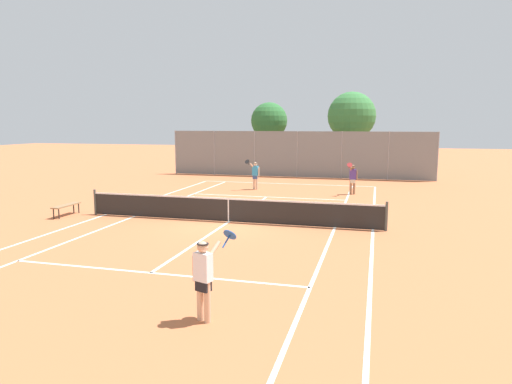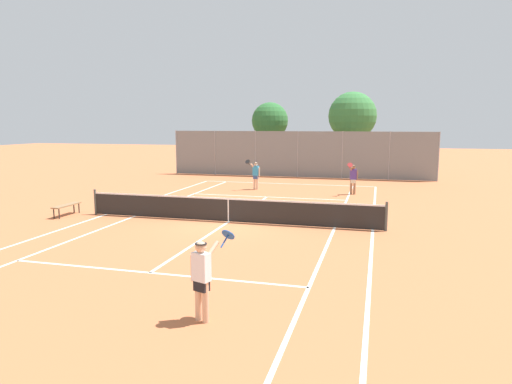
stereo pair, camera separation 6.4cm
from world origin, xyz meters
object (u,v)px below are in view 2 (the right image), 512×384
player_far_left (256,174)px  tree_behind_left (269,122)px  player_near_side (202,275)px  courtside_bench (66,206)px  tennis_net (228,209)px  tree_behind_right (353,117)px  player_far_right (353,178)px

player_far_left → tree_behind_left: tree_behind_left is taller
player_near_side → courtside_bench: 12.43m
courtside_bench → tennis_net: bearing=4.7°
courtside_bench → tree_behind_left: (4.00, 19.65, 3.56)m
player_near_side → courtside_bench: bearing=138.8°
tree_behind_right → player_far_right: bearing=-86.1°
player_near_side → player_far_right: same height
player_far_left → tennis_net: bearing=-81.7°
player_near_side → tennis_net: bearing=105.3°
player_far_right → tree_behind_left: tree_behind_left is taller
player_far_left → tree_behind_left: (-1.64, 10.14, 3.05)m
tennis_net → tree_behind_right: tree_behind_right is taller
courtside_bench → tree_behind_right: 22.67m
player_far_right → courtside_bench: (-11.26, -9.04, -0.52)m
courtside_bench → tree_behind_left: size_ratio=0.27×
player_near_side → player_far_left: bearing=101.8°
player_near_side → player_far_right: bearing=83.7°
tree_behind_left → tree_behind_right: (6.52, 0.05, 0.36)m
player_far_left → tree_behind_right: tree_behind_right is taller
tennis_net → player_near_side: bearing=-74.7°
tennis_net → tree_behind_left: size_ratio=2.18×
player_far_right → tree_behind_left: (-7.25, 10.60, 3.05)m
tree_behind_right → player_near_side: bearing=-92.4°
player_far_left → courtside_bench: 11.07m
tree_behind_right → courtside_bench: bearing=-118.1°
courtside_bench → tree_behind_left: tree_behind_left is taller
player_far_left → tree_behind_left: size_ratio=0.32×
player_far_left → player_far_right: size_ratio=1.00×
tennis_net → courtside_bench: 6.97m
player_far_right → player_near_side: bearing=-96.3°
player_far_right → tree_behind_left: size_ratio=0.32×
player_far_left → tree_behind_right: 11.80m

